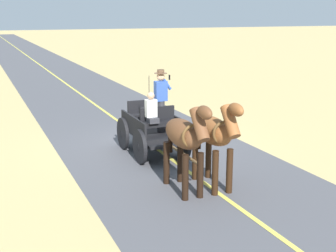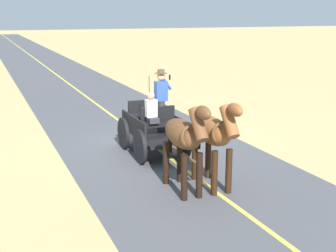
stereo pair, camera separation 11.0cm
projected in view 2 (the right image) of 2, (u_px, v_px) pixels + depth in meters
name	position (u px, v px, depth m)	size (l,w,h in m)	color
ground_plane	(153.00, 146.00, 14.33)	(200.00, 200.00, 0.00)	tan
road_surface	(153.00, 146.00, 14.33)	(5.72, 160.00, 0.01)	#4C4C51
road_centre_stripe	(153.00, 146.00, 14.33)	(0.12, 160.00, 0.00)	#DBCC4C
horse_drawn_carriage	(153.00, 127.00, 13.33)	(1.43, 4.50, 2.50)	black
horse_near_side	(214.00, 134.00, 10.62)	(0.61, 2.13, 2.21)	brown
horse_off_side	(184.00, 137.00, 10.35)	(0.58, 2.13, 2.21)	brown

